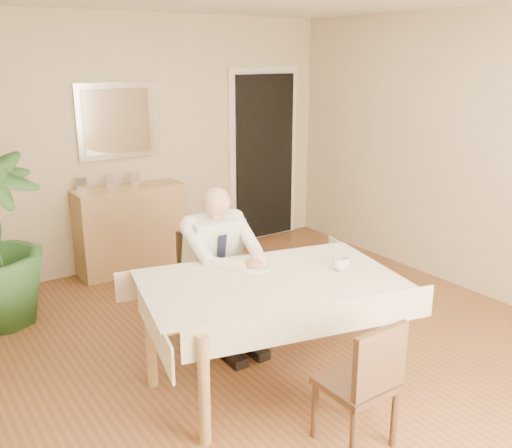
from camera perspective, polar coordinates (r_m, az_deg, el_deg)
room at (r=4.00m, az=2.82°, el=3.61°), size 5.00×5.02×2.60m
doorway at (r=6.90m, az=0.80°, el=6.67°), size 0.96×0.07×2.10m
mirror at (r=6.00m, az=-13.58°, el=10.00°), size 0.86×0.04×0.76m
dining_table at (r=3.88m, az=1.35°, el=-6.63°), size 1.93×1.39×0.75m
chair_far at (r=4.64m, az=-5.00°, el=-5.11°), size 0.45×0.45×0.87m
chair_near at (r=3.37m, az=10.86°, el=-15.08°), size 0.39×0.39×0.80m
seated_man at (r=4.33m, az=-3.22°, el=-3.77°), size 0.48×0.72×1.24m
plate at (r=4.03m, az=-0.28°, el=-4.26°), size 0.26×0.26×0.02m
food at (r=4.03m, az=-0.29°, el=-3.97°), size 0.14×0.14×0.06m
knife at (r=4.00m, az=0.67°, el=-4.17°), size 0.01×0.13×0.01m
fork at (r=3.96m, az=-0.28°, el=-4.41°), size 0.01×0.13×0.01m
coffee_mug at (r=4.02m, az=8.50°, el=-3.96°), size 0.13×0.13×0.09m
sideboard at (r=6.08m, az=-12.37°, el=-0.48°), size 1.12×0.39×0.89m
photo_frame_left at (r=5.87m, az=-17.04°, el=3.79°), size 0.10×0.02×0.14m
photo_frame_center at (r=5.91m, az=-14.33°, el=4.09°), size 0.10×0.02×0.14m
photo_frame_right at (r=6.00m, az=-12.00°, el=4.41°), size 0.10×0.02×0.14m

